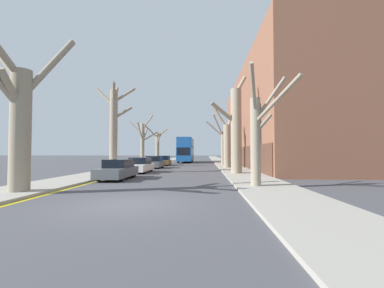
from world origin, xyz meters
name	(u,v)px	position (x,y,z in m)	size (l,w,h in m)	color
ground_plane	(127,204)	(0.00, 0.00, 0.00)	(300.00, 300.00, 0.00)	#424247
sidewalk_left	(168,160)	(-5.85, 50.00, 0.06)	(3.15, 120.00, 0.12)	gray
sidewalk_right	(219,160)	(5.85, 50.00, 0.06)	(3.15, 120.00, 0.12)	gray
building_facade_right	(276,120)	(12.41, 26.74, 6.22)	(10.08, 36.08, 12.46)	brown
kerb_line_stripe	(176,160)	(-4.09, 50.00, 0.00)	(0.24, 120.00, 0.01)	yellow
street_tree_left_0	(18,115)	(-5.46, 1.94, 3.45)	(4.45, 3.80, 7.50)	gray
street_tree_left_1	(114,126)	(-5.36, 13.47, 4.17)	(3.61, 3.40, 7.90)	gray
street_tree_left_2	(143,142)	(-5.44, 24.30, 3.19)	(3.84, 2.81, 6.61)	gray
street_tree_left_3	(157,145)	(-5.50, 34.95, 3.06)	(3.98, 4.20, 6.64)	gray
street_tree_right_0	(258,133)	(5.43, 4.33, 2.78)	(2.51, 4.25, 5.95)	gray
street_tree_right_1	(236,128)	(5.29, 12.58, 3.86)	(3.27, 3.59, 8.48)	gray
street_tree_right_2	(227,143)	(5.26, 20.75, 2.94)	(3.45, 2.13, 7.44)	gray
street_tree_right_3	(222,144)	(5.16, 27.69, 2.97)	(2.97, 2.74, 7.11)	gray
double_decker_bus	(186,149)	(-0.83, 38.32, 2.49)	(2.49, 10.45, 4.42)	#19519E
parked_car_0	(118,170)	(-3.21, 8.37, 0.64)	(1.70, 4.49, 1.35)	#4C5156
parked_car_1	(140,165)	(-3.21, 14.21, 0.64)	(1.77, 4.56, 1.36)	silver
parked_car_2	(154,162)	(-3.21, 20.79, 0.66)	(1.83, 4.07, 1.40)	#4C5156
parked_car_3	(163,161)	(-3.21, 27.38, 0.65)	(1.75, 4.54, 1.37)	olive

